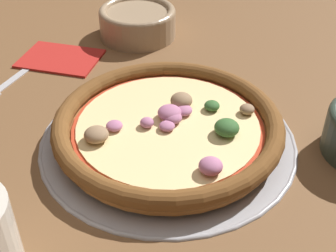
{
  "coord_description": "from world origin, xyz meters",
  "views": [
    {
      "loc": [
        -0.07,
        0.48,
        0.39
      ],
      "look_at": [
        0.0,
        0.0,
        0.02
      ],
      "focal_mm": 50.0,
      "sensor_mm": 36.0,
      "label": 1
    }
  ],
  "objects_px": {
    "pizza_tray": "(168,138)",
    "bowl_far": "(138,21)",
    "napkin": "(60,58)",
    "fork": "(12,80)",
    "pizza": "(168,126)"
  },
  "relations": [
    {
      "from": "pizza_tray",
      "to": "bowl_far",
      "type": "height_order",
      "value": "bowl_far"
    },
    {
      "from": "pizza_tray",
      "to": "napkin",
      "type": "height_order",
      "value": "same"
    },
    {
      "from": "napkin",
      "to": "fork",
      "type": "xyz_separation_m",
      "value": [
        0.05,
        0.08,
        -0.0
      ]
    },
    {
      "from": "pizza",
      "to": "fork",
      "type": "bearing_deg",
      "value": -23.62
    },
    {
      "from": "napkin",
      "to": "fork",
      "type": "relative_size",
      "value": 0.74
    },
    {
      "from": "pizza",
      "to": "napkin",
      "type": "relative_size",
      "value": 2.13
    },
    {
      "from": "pizza_tray",
      "to": "pizza",
      "type": "xyz_separation_m",
      "value": [
        -0.0,
        0.0,
        0.02
      ]
    },
    {
      "from": "bowl_far",
      "to": "pizza",
      "type": "bearing_deg",
      "value": 108.13
    },
    {
      "from": "pizza_tray",
      "to": "napkin",
      "type": "bearing_deg",
      "value": -42.27
    },
    {
      "from": "bowl_far",
      "to": "pizza_tray",
      "type": "bearing_deg",
      "value": 108.06
    },
    {
      "from": "bowl_far",
      "to": "fork",
      "type": "bearing_deg",
      "value": 47.6
    },
    {
      "from": "bowl_far",
      "to": "napkin",
      "type": "xyz_separation_m",
      "value": [
        0.11,
        0.11,
        -0.03
      ]
    },
    {
      "from": "pizza_tray",
      "to": "fork",
      "type": "height_order",
      "value": "pizza_tray"
    },
    {
      "from": "bowl_far",
      "to": "napkin",
      "type": "distance_m",
      "value": 0.16
    },
    {
      "from": "pizza",
      "to": "fork",
      "type": "height_order",
      "value": "pizza"
    }
  ]
}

